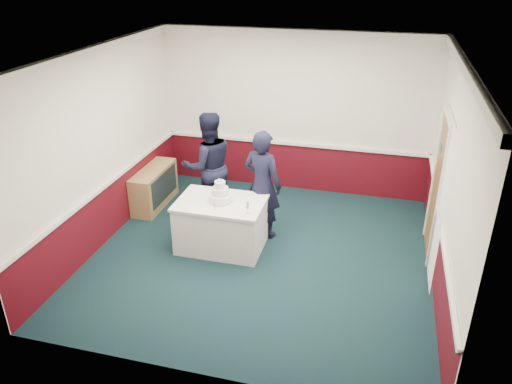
% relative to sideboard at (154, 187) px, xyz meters
% --- Properties ---
extents(ground, '(5.00, 5.00, 0.00)m').
position_rel_sideboard_xyz_m(ground, '(2.28, -1.13, -0.35)').
color(ground, '#132D30').
rests_on(ground, ground).
extents(room_shell, '(5.00, 5.00, 3.00)m').
position_rel_sideboard_xyz_m(room_shell, '(2.36, -0.52, 1.62)').
color(room_shell, white).
rests_on(room_shell, ground).
extents(sideboard, '(0.41, 1.20, 0.70)m').
position_rel_sideboard_xyz_m(sideboard, '(0.00, 0.00, 0.00)').
color(sideboard, '#AB7953').
rests_on(sideboard, ground).
extents(cake_table, '(1.32, 0.92, 0.79)m').
position_rel_sideboard_xyz_m(cake_table, '(1.62, -1.06, 0.05)').
color(cake_table, white).
rests_on(cake_table, ground).
extents(wedding_cake, '(0.35, 0.35, 0.36)m').
position_rel_sideboard_xyz_m(wedding_cake, '(1.62, -1.06, 0.55)').
color(wedding_cake, white).
rests_on(wedding_cake, cake_table).
extents(cake_knife, '(0.09, 0.21, 0.00)m').
position_rel_sideboard_xyz_m(cake_knife, '(1.59, -1.26, 0.44)').
color(cake_knife, silver).
rests_on(cake_knife, cake_table).
extents(champagne_flute, '(0.05, 0.05, 0.21)m').
position_rel_sideboard_xyz_m(champagne_flute, '(2.12, -1.34, 0.58)').
color(champagne_flute, silver).
rests_on(champagne_flute, cake_table).
extents(person_man, '(1.15, 1.09, 1.86)m').
position_rel_sideboard_xyz_m(person_man, '(1.10, -0.12, 0.58)').
color(person_man, black).
rests_on(person_man, ground).
extents(person_woman, '(0.74, 0.59, 1.78)m').
position_rel_sideboard_xyz_m(person_woman, '(2.14, -0.52, 0.54)').
color(person_woman, black).
rests_on(person_woman, ground).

